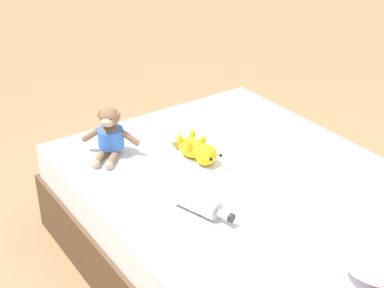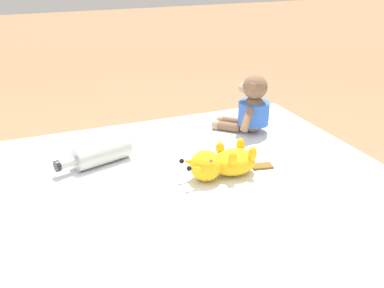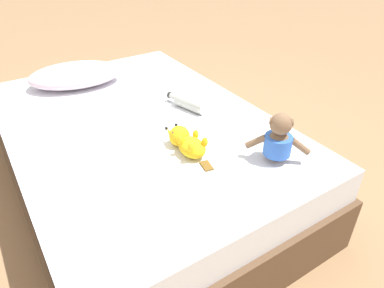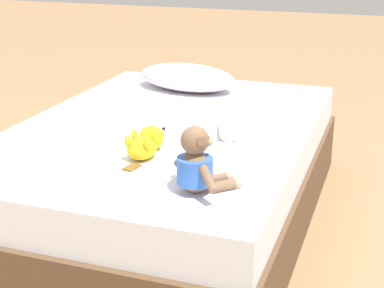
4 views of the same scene
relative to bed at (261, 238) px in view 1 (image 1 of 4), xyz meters
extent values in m
plane|color=#93704C|center=(0.00, 0.00, -0.23)|extent=(16.00, 16.00, 0.00)
cube|color=brown|center=(0.00, 0.00, -0.08)|extent=(1.32, 1.93, 0.30)
cube|color=white|center=(0.00, 0.00, 0.15)|extent=(1.28, 1.88, 0.17)
ellipsoid|color=brown|center=(0.37, -0.67, 0.31)|extent=(0.15, 0.15, 0.15)
cylinder|color=blue|center=(0.37, -0.67, 0.32)|extent=(0.17, 0.17, 0.09)
sphere|color=brown|center=(0.37, -0.67, 0.43)|extent=(0.10, 0.10, 0.10)
ellipsoid|color=tan|center=(0.40, -0.64, 0.42)|extent=(0.08, 0.08, 0.04)
sphere|color=black|center=(0.38, -0.63, 0.43)|extent=(0.01, 0.01, 0.01)
sphere|color=black|center=(0.41, -0.65, 0.43)|extent=(0.01, 0.01, 0.01)
cylinder|color=brown|center=(0.34, -0.64, 0.44)|extent=(0.03, 0.03, 0.03)
cylinder|color=brown|center=(0.40, -0.70, 0.44)|extent=(0.03, 0.03, 0.03)
cylinder|color=brown|center=(0.30, -0.60, 0.32)|extent=(0.09, 0.09, 0.08)
cylinder|color=brown|center=(0.44, -0.73, 0.32)|extent=(0.09, 0.09, 0.08)
cylinder|color=brown|center=(0.41, -0.58, 0.26)|extent=(0.10, 0.10, 0.04)
cylinder|color=brown|center=(0.46, -0.62, 0.26)|extent=(0.10, 0.10, 0.04)
sphere|color=tan|center=(0.45, -0.54, 0.26)|extent=(0.04, 0.04, 0.04)
sphere|color=tan|center=(0.49, -0.58, 0.26)|extent=(0.04, 0.04, 0.04)
ellipsoid|color=yellow|center=(0.07, -0.43, 0.28)|extent=(0.12, 0.15, 0.08)
sphere|color=yellow|center=(0.07, -0.33, 0.29)|extent=(0.10, 0.10, 0.10)
cone|color=yellow|center=(0.04, -0.29, 0.30)|extent=(0.03, 0.06, 0.05)
sphere|color=black|center=(0.04, -0.26, 0.31)|extent=(0.02, 0.02, 0.02)
cone|color=yellow|center=(0.09, -0.29, 0.30)|extent=(0.03, 0.06, 0.05)
sphere|color=black|center=(0.09, -0.26, 0.31)|extent=(0.02, 0.02, 0.02)
sphere|color=red|center=(0.04, -0.33, 0.32)|extent=(0.02, 0.02, 0.02)
sphere|color=red|center=(0.10, -0.33, 0.32)|extent=(0.02, 0.02, 0.02)
ellipsoid|color=yellow|center=(0.03, -0.40, 0.32)|extent=(0.03, 0.03, 0.05)
ellipsoid|color=yellow|center=(0.11, -0.40, 0.32)|extent=(0.03, 0.03, 0.05)
ellipsoid|color=yellow|center=(0.04, -0.48, 0.32)|extent=(0.03, 0.03, 0.05)
ellipsoid|color=yellow|center=(0.11, -0.48, 0.32)|extent=(0.03, 0.03, 0.05)
cube|color=brown|center=(0.08, -0.54, 0.24)|extent=(0.05, 0.08, 0.01)
cylinder|color=#B7BCB2|center=(0.31, -0.05, 0.28)|extent=(0.13, 0.21, 0.08)
cylinder|color=#B7BCB2|center=(0.27, 0.07, 0.28)|extent=(0.05, 0.06, 0.03)
cylinder|color=black|center=(0.26, 0.10, 0.28)|extent=(0.04, 0.02, 0.04)
camera|label=1|loc=(1.36, 1.43, 1.53)|focal=52.18mm
camera|label=2|loc=(-1.09, 0.19, 0.93)|focal=42.11mm
camera|label=3|loc=(-0.64, -1.54, 1.17)|focal=32.85mm
camera|label=4|loc=(0.97, -2.40, 1.07)|focal=55.57mm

